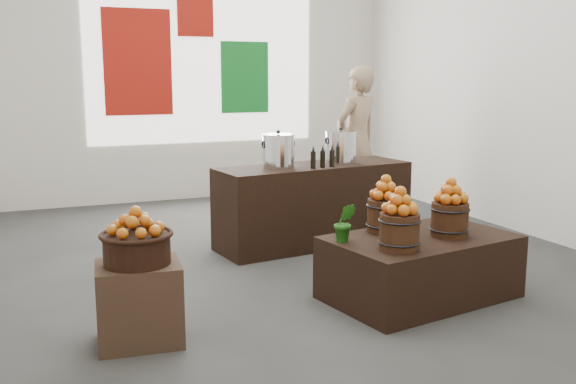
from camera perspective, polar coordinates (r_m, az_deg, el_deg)
name	(u,v)px	position (r m, az deg, el deg)	size (l,w,h in m)	color
ground	(275,265)	(5.98, -1.21, -6.47)	(7.00, 7.00, 0.00)	#3B3B38
back_wall	(181,55)	(9.08, -9.46, 11.91)	(6.00, 0.04, 4.00)	silver
back_opening	(203,55)	(9.14, -7.56, 11.95)	(3.20, 0.02, 2.40)	white
deco_red_left	(138,62)	(8.93, -13.21, 11.16)	(0.90, 0.04, 1.40)	#9C150C
deco_green_right	(245,77)	(9.30, -3.87, 10.13)	(0.70, 0.04, 1.00)	#116E23
deco_red_upper	(195,18)	(9.13, -8.24, 15.07)	(0.50, 0.04, 0.50)	#9C150C
crate	(139,303)	(4.35, -13.08, -9.61)	(0.53, 0.44, 0.53)	#4A3322
wicker_basket	(137,249)	(4.24, -13.29, -4.96)	(0.43, 0.43, 0.19)	black
apples_in_basket	(136,221)	(4.19, -13.39, -2.50)	(0.33, 0.33, 0.18)	#AC1605
display_table	(420,267)	(5.17, 11.65, -6.55)	(1.43, 0.88, 0.50)	black
apple_bucket_front_left	(399,232)	(4.66, 9.87, -3.50)	(0.29, 0.29, 0.26)	#3A1E10
apples_in_bucket_front_left	(400,200)	(4.61, 9.95, -0.74)	(0.21, 0.21, 0.19)	#AC1605
apple_bucket_front_right	(450,220)	(5.13, 14.17, -2.40)	(0.29, 0.29, 0.26)	#3A1E10
apples_in_bucket_front_right	(451,191)	(5.08, 14.28, 0.12)	(0.21, 0.21, 0.19)	#AC1605
apple_bucket_rear	(385,216)	(5.17, 8.63, -2.09)	(0.29, 0.29, 0.26)	#3A1E10
apples_in_bucket_rear	(386,187)	(5.13, 8.70, 0.40)	(0.21, 0.21, 0.19)	#AC1605
herb_garnish_right	(449,209)	(5.49, 14.11, -1.44)	(0.26, 0.22, 0.29)	#1E6214
herb_garnish_left	(345,222)	(4.83, 5.07, -2.71)	(0.16, 0.13, 0.30)	#1E6214
counter	(314,205)	(6.61, 2.30, -1.15)	(2.03, 0.65, 0.83)	black
stock_pot_left	(278,152)	(6.31, -0.86, 3.57)	(0.31, 0.31, 0.31)	silver
stock_pot_center	(340,148)	(6.70, 4.68, 3.93)	(0.31, 0.31, 0.31)	silver
oil_cruets	(325,156)	(6.35, 3.31, 3.23)	(0.22, 0.06, 0.23)	black
shopper	(357,141)	(8.06, 6.12, 4.52)	(0.67, 0.44, 1.84)	#9A7C5E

